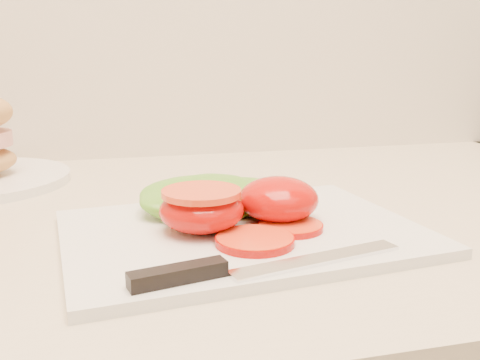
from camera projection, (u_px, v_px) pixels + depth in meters
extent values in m
cube|color=silver|center=(243.00, 233.00, 0.51)|extent=(0.36, 0.27, 0.01)
ellipsoid|color=#B61209|center=(278.00, 199.00, 0.53)|extent=(0.08, 0.08, 0.04)
ellipsoid|color=#B61209|center=(202.00, 210.00, 0.50)|extent=(0.08, 0.08, 0.04)
cylinder|color=red|center=(201.00, 193.00, 0.50)|extent=(0.07, 0.07, 0.01)
cylinder|color=#FA551E|center=(255.00, 240.00, 0.47)|extent=(0.07, 0.07, 0.01)
cylinder|color=#FA551E|center=(290.00, 226.00, 0.51)|extent=(0.06, 0.06, 0.01)
ellipsoid|color=#63A02A|center=(208.00, 197.00, 0.57)|extent=(0.17, 0.13, 0.03)
ellipsoid|color=#63A02A|center=(243.00, 195.00, 0.59)|extent=(0.12, 0.10, 0.02)
cube|color=silver|center=(317.00, 259.00, 0.43)|extent=(0.15, 0.05, 0.00)
cube|color=black|center=(178.00, 274.00, 0.39)|extent=(0.08, 0.03, 0.01)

